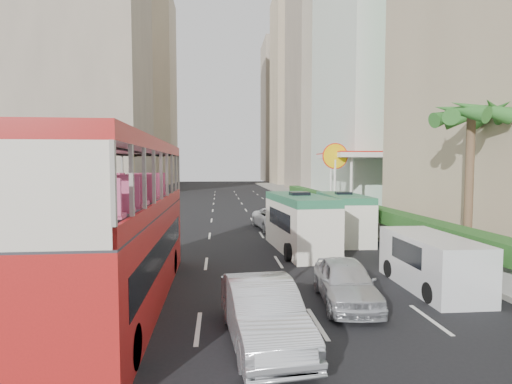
{
  "coord_description": "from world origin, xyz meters",
  "views": [
    {
      "loc": [
        -3.05,
        -12.34,
        4.26
      ],
      "look_at": [
        -1.5,
        4.0,
        3.2
      ],
      "focal_mm": 28.0,
      "sensor_mm": 36.0,
      "label": 1
    }
  ],
  "objects": [
    {
      "name": "ground_plane",
      "position": [
        0.0,
        0.0,
        0.0
      ],
      "size": [
        200.0,
        200.0,
        0.0
      ],
      "primitive_type": "plane",
      "color": "black",
      "rests_on": "ground"
    },
    {
      "name": "double_decker_bus",
      "position": [
        -6.0,
        0.0,
        2.53
      ],
      "size": [
        2.5,
        11.0,
        5.06
      ],
      "primitive_type": "cube",
      "color": "red",
      "rests_on": "ground"
    },
    {
      "name": "car_silver_lane_a",
      "position": [
        -2.0,
        -3.0,
        0.0
      ],
      "size": [
        2.03,
        4.68,
        1.5
      ],
      "primitive_type": "imported",
      "rotation": [
        0.0,
        0.0,
        0.1
      ],
      "color": "silver",
      "rests_on": "ground"
    },
    {
      "name": "car_silver_lane_b",
      "position": [
        0.87,
        -0.49,
        0.0
      ],
      "size": [
        1.99,
        4.17,
        1.37
      ],
      "primitive_type": "imported",
      "rotation": [
        0.0,
        0.0,
        -0.09
      ],
      "color": "silver",
      "rests_on": "ground"
    },
    {
      "name": "van_asset",
      "position": [
        0.78,
        14.15,
        0.0
      ],
      "size": [
        2.95,
        5.35,
        1.42
      ],
      "primitive_type": "imported",
      "rotation": [
        0.0,
        0.0,
        0.12
      ],
      "color": "silver",
      "rests_on": "ground"
    },
    {
      "name": "minibus_near",
      "position": [
        1.02,
        7.33,
        1.41
      ],
      "size": [
        2.68,
        6.52,
        2.82
      ],
      "primitive_type": "cube",
      "rotation": [
        0.0,
        0.0,
        0.09
      ],
      "color": "silver",
      "rests_on": "ground"
    },
    {
      "name": "minibus_far",
      "position": [
        4.17,
        10.1,
        1.32
      ],
      "size": [
        2.27,
        6.04,
        2.64
      ],
      "primitive_type": "cube",
      "rotation": [
        0.0,
        0.0,
        -0.05
      ],
      "color": "silver",
      "rests_on": "ground"
    },
    {
      "name": "panel_van_near",
      "position": [
        4.33,
        0.73,
        0.92
      ],
      "size": [
        1.89,
        4.63,
        1.84
      ],
      "primitive_type": "cube",
      "rotation": [
        0.0,
        0.0,
        -0.01
      ],
      "color": "silver",
      "rests_on": "ground"
    },
    {
      "name": "panel_van_far",
      "position": [
        3.9,
        24.33,
        0.89
      ],
      "size": [
        2.23,
        4.63,
        1.79
      ],
      "primitive_type": "cube",
      "rotation": [
        0.0,
        0.0,
        0.1
      ],
      "color": "silver",
      "rests_on": "ground"
    },
    {
      "name": "sidewalk",
      "position": [
        9.0,
        25.0,
        0.09
      ],
      "size": [
        6.0,
        120.0,
        0.18
      ],
      "primitive_type": "cube",
      "color": "#99968C",
      "rests_on": "ground"
    },
    {
      "name": "kerb_wall",
      "position": [
        6.2,
        14.0,
        0.68
      ],
      "size": [
        0.3,
        44.0,
        1.0
      ],
      "primitive_type": "cube",
      "color": "silver",
      "rests_on": "sidewalk"
    },
    {
      "name": "hedge",
      "position": [
        6.2,
        14.0,
        1.53
      ],
      "size": [
        1.1,
        44.0,
        0.7
      ],
      "primitive_type": "cube",
      "color": "#2D6626",
      "rests_on": "kerb_wall"
    },
    {
      "name": "palm_tree",
      "position": [
        7.8,
        4.0,
        3.38
      ],
      "size": [
        0.36,
        0.36,
        6.4
      ],
      "primitive_type": "cylinder",
      "color": "brown",
      "rests_on": "sidewalk"
    },
    {
      "name": "shell_station",
      "position": [
        10.0,
        23.0,
        2.75
      ],
      "size": [
        6.5,
        8.0,
        5.5
      ],
      "primitive_type": "cube",
      "color": "silver",
      "rests_on": "ground"
    },
    {
      "name": "tower_mid",
      "position": [
        18.0,
        58.0,
        25.0
      ],
      "size": [
        16.0,
        16.0,
        50.0
      ],
      "primitive_type": "cube",
      "color": "tan",
      "rests_on": "ground"
    },
    {
      "name": "tower_far_a",
      "position": [
        17.0,
        82.0,
        22.0
      ],
      "size": [
        14.0,
        14.0,
        44.0
      ],
      "primitive_type": "cube",
      "color": "#C1AC8A",
      "rests_on": "ground"
    },
    {
      "name": "tower_far_b",
      "position": [
        17.0,
        104.0,
        20.0
      ],
      "size": [
        14.0,
        14.0,
        40.0
      ],
      "primitive_type": "cube",
      "color": "tan",
      "rests_on": "ground"
    },
    {
      "name": "tower_left_a",
      "position": [
        -24.0,
        55.0,
        26.0
      ],
      "size": [
        18.0,
        18.0,
        52.0
      ],
      "primitive_type": "cube",
      "color": "tan",
      "rests_on": "ground"
    },
    {
      "name": "tower_left_b",
      "position": [
        -22.0,
        90.0,
        23.0
      ],
      "size": [
        16.0,
        16.0,
        46.0
      ],
      "primitive_type": "cube",
      "color": "#C1AC8A",
      "rests_on": "ground"
    }
  ]
}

